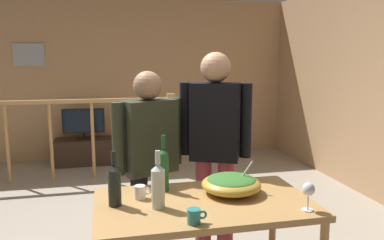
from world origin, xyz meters
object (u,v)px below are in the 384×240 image
(salad_bowl, at_px, (231,183))
(wine_bottle_green, at_px, (164,169))
(framed_picture, at_px, (29,55))
(flat_screen_tv, at_px, (84,121))
(wine_glass, at_px, (308,191))
(mug_white, at_px, (140,192))
(wine_bottle_dark, at_px, (115,184))
(person_standing_right, at_px, (215,141))
(stair_railing, at_px, (89,128))
(serving_table, at_px, (204,213))
(tv_console, at_px, (85,151))
(person_standing_left, at_px, (149,155))
(mug_teal, at_px, (194,216))
(wine_bottle_clear, at_px, (158,185))

(salad_bowl, relative_size, wine_bottle_green, 1.04)
(framed_picture, bearing_deg, flat_screen_tv, -22.37)
(wine_glass, distance_m, wine_bottle_green, 0.91)
(flat_screen_tv, bearing_deg, mug_white, -81.92)
(wine_bottle_dark, distance_m, person_standing_right, 1.02)
(flat_screen_tv, height_order, mug_white, flat_screen_tv)
(wine_bottle_dark, xyz_separation_m, wine_bottle_green, (0.32, 0.20, 0.02))
(stair_railing, xyz_separation_m, mug_white, (0.42, -2.99, 0.11))
(flat_screen_tv, xyz_separation_m, serving_table, (0.91, -3.87, 0.02))
(tv_console, distance_m, flat_screen_tv, 0.48)
(flat_screen_tv, xyz_separation_m, person_standing_left, (0.65, -3.20, 0.23))
(stair_railing, bearing_deg, flat_screen_tv, 98.55)
(tv_console, relative_size, wine_glass, 5.36)
(wine_bottle_dark, relative_size, mug_teal, 3.05)
(stair_railing, height_order, wine_bottle_clear, stair_railing)
(mug_teal, distance_m, mug_white, 0.49)
(stair_railing, bearing_deg, wine_glass, -68.46)
(flat_screen_tv, xyz_separation_m, wine_bottle_dark, (0.37, -3.83, 0.23))
(wine_glass, bearing_deg, mug_teal, -177.46)
(stair_railing, distance_m, serving_table, 3.22)
(wine_glass, bearing_deg, tv_console, 109.17)
(serving_table, height_order, wine_glass, wine_glass)
(flat_screen_tv, xyz_separation_m, wine_bottle_clear, (0.62, -3.92, 0.24))
(wine_bottle_green, distance_m, mug_white, 0.23)
(tv_console, distance_m, serving_table, 4.04)
(wine_bottle_green, relative_size, person_standing_right, 0.22)
(framed_picture, bearing_deg, mug_teal, -70.89)
(serving_table, bearing_deg, person_standing_left, 111.21)
(framed_picture, relative_size, serving_table, 0.34)
(framed_picture, height_order, wine_bottle_dark, framed_picture)
(stair_railing, relative_size, flat_screen_tv, 5.30)
(mug_teal, bearing_deg, stair_railing, 100.97)
(framed_picture, height_order, wine_bottle_clear, framed_picture)
(serving_table, relative_size, wine_bottle_clear, 3.84)
(wine_glass, distance_m, wine_bottle_clear, 0.86)
(framed_picture, height_order, salad_bowl, framed_picture)
(wine_bottle_clear, distance_m, mug_teal, 0.32)
(stair_railing, relative_size, wine_bottle_dark, 10.09)
(serving_table, relative_size, mug_white, 12.42)
(framed_picture, relative_size, wine_glass, 2.69)
(wine_glass, distance_m, person_standing_right, 0.99)
(wine_bottle_green, xyz_separation_m, person_standing_right, (0.47, 0.43, 0.07))
(tv_console, bearing_deg, wine_bottle_dark, -84.45)
(tv_console, bearing_deg, person_standing_left, -78.67)
(serving_table, relative_size, wine_glass, 7.86)
(wine_glass, height_order, wine_bottle_clear, wine_bottle_clear)
(flat_screen_tv, height_order, wine_glass, wine_glass)
(wine_bottle_dark, distance_m, mug_teal, 0.54)
(person_standing_left, bearing_deg, person_standing_right, 156.09)
(mug_white, distance_m, person_standing_right, 0.86)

